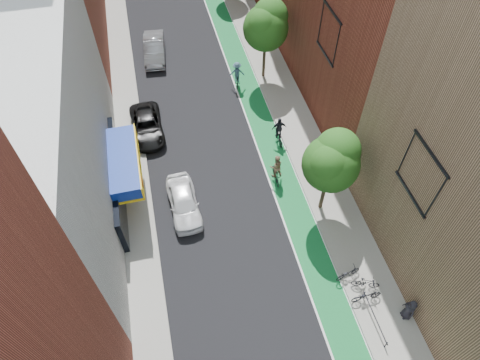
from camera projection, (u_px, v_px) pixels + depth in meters
bike_lane at (239, 65)px, 37.42m from camera, size 2.00×68.00×0.01m
sidewalk_left at (124, 82)px, 35.93m from camera, size 2.00×68.00×0.15m
sidewalk_right at (267, 61)px, 37.73m from camera, size 3.00×68.00×0.15m
building_left_white at (23, 144)px, 23.28m from camera, size 8.00×20.00×12.00m
tree_near at (332, 160)px, 24.32m from camera, size 3.40×3.36×6.42m
tree_mid at (266, 25)px, 32.65m from camera, size 3.55×3.53×6.74m
parked_car_white at (184, 202)px, 27.27m from camera, size 1.99×4.59×1.54m
parked_car_black at (147, 126)px, 31.75m from camera, size 2.34×4.95×1.37m
parked_car_silver at (154, 49)px, 37.60m from camera, size 2.22×5.12×1.64m
cyclist_lane_near at (276, 170)px, 28.72m from camera, size 0.94×1.79×2.20m
cyclist_lane_mid at (279, 133)px, 31.09m from camera, size 1.08×1.80×2.16m
cyclist_lane_far at (237, 75)px, 34.95m from camera, size 1.30×1.62×2.20m
parked_bike_near at (367, 296)px, 23.51m from camera, size 1.74×0.61×0.91m
parked_bike_mid at (366, 283)px, 23.96m from camera, size 1.65×0.98×0.96m
parked_bike_far at (348, 273)px, 24.40m from camera, size 1.65×0.85×0.82m
pedestrian at (409, 309)px, 22.64m from camera, size 0.54×0.82×1.66m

